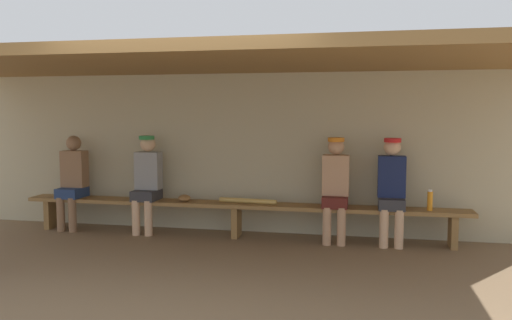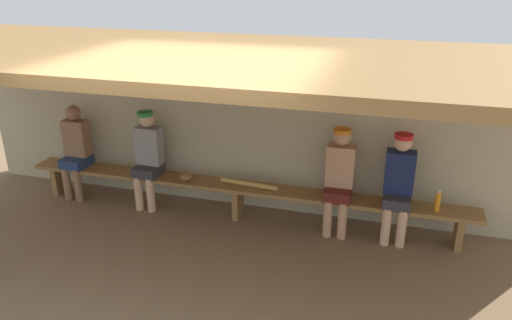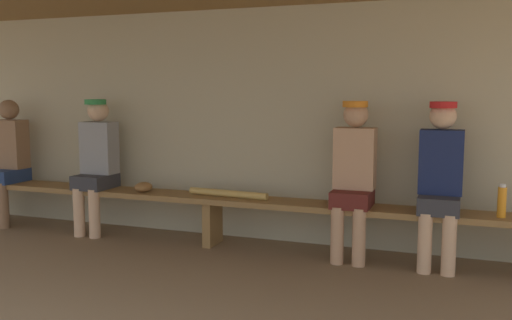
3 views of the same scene
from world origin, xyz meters
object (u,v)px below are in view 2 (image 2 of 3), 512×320
Objects in this scene: water_bottle_orange at (438,201)px; baseball_glove_dark_brown at (186,176)px; player_middle at (76,148)px; player_in_white at (148,155)px; player_in_blue at (398,182)px; player_near_post at (339,176)px; baseball_bat at (249,184)px; bench at (238,190)px.

baseball_glove_dark_brown is (-3.19, 0.02, -0.08)m from water_bottle_orange.
player_middle is 0.99× the size of player_in_white.
player_middle is at bearing -179.99° from player_in_blue.
player_near_post reaches higher than water_bottle_orange.
baseball_glove_dark_brown is at bearing -179.42° from player_near_post.
player_in_white is 3.74m from water_bottle_orange.
water_bottle_orange is 2.31m from baseball_bat.
water_bottle_orange is (0.46, -0.04, -0.16)m from player_in_blue.
bench is 0.73m from baseball_glove_dark_brown.
player_in_blue reaches higher than baseball_glove_dark_brown.
player_in_white is (-1.27, 0.00, 0.36)m from bench.
baseball_glove_dark_brown is at bearing 179.65° from water_bottle_orange.
baseball_bat is (-1.15, -0.00, -0.25)m from player_near_post.
player_in_white is at bearing -114.97° from baseball_glove_dark_brown.
baseball_glove_dark_brown is at bearing -173.71° from baseball_bat.
player_near_post reaches higher than baseball_bat.
player_in_blue is 1.86m from baseball_bat.
player_near_post is at bearing 178.02° from water_bottle_orange.
bench is at bearing -174.82° from baseball_bat.
bench is at bearing -0.07° from player_middle.
player_in_white is 3.27m from player_in_blue.
player_in_white is (-2.58, 0.00, 0.00)m from player_near_post.
player_in_white reaches higher than baseball_glove_dark_brown.
water_bottle_orange is (4.87, -0.04, -0.15)m from player_middle.
player_in_white is at bearing 0.02° from player_middle.
baseball_bat is at bearing 179.09° from water_bottle_orange.
player_in_blue is at bearing 0.10° from bench.
bench is 2.43m from player_middle.
bench is 7.59× the size of baseball_bat.
bench is 4.49× the size of player_middle.
player_middle is at bearing -179.99° from player_near_post.
baseball_bat is at bearing -0.14° from player_in_white.
player_middle is (-3.71, -0.00, -0.02)m from player_near_post.
player_middle reaches higher than water_bottle_orange.
baseball_bat is at bearing -0.00° from bench.
player_near_post is 5.60× the size of baseball_glove_dark_brown.
bench is 25.00× the size of baseball_glove_dark_brown.
bench is 4.46× the size of player_in_blue.
player_in_blue is at bearing 0.01° from player_middle.
player_in_white reaches higher than water_bottle_orange.
water_bottle_orange is (2.46, -0.04, 0.20)m from bench.
player_in_blue is at bearing 175.01° from water_bottle_orange.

